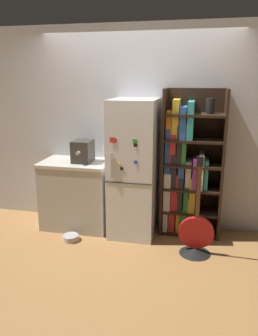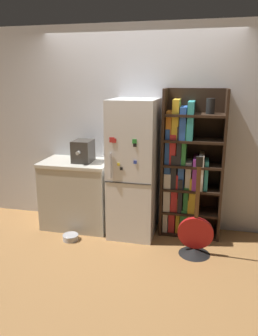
# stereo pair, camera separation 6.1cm
# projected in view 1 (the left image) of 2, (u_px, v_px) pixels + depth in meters

# --- Properties ---
(ground_plane) EXTENTS (16.00, 16.00, 0.00)m
(ground_plane) POSITION_uv_depth(u_px,v_px,m) (131.00, 236.00, 4.18)
(ground_plane) COLOR #A87542
(wall_back) EXTENTS (8.00, 0.05, 2.60)m
(wall_back) POSITION_uv_depth(u_px,v_px,m) (139.00, 129.00, 4.28)
(wall_back) COLOR silver
(wall_back) RESTS_ON ground_plane
(refrigerator) EXTENTS (0.56, 0.67, 1.71)m
(refrigerator) POSITION_uv_depth(u_px,v_px,m) (134.00, 169.00, 4.07)
(refrigerator) COLOR silver
(refrigerator) RESTS_ON ground_plane
(bookshelf) EXTENTS (0.74, 0.37, 1.83)m
(bookshelf) POSITION_uv_depth(u_px,v_px,m) (186.00, 170.00, 4.10)
(bookshelf) COLOR black
(bookshelf) RESTS_ON ground_plane
(kitchen_counter) EXTENTS (0.89, 0.60, 0.90)m
(kitchen_counter) POSITION_uv_depth(u_px,v_px,m) (77.00, 194.00, 4.37)
(kitchen_counter) COLOR #BCB7A8
(kitchen_counter) RESTS_ON ground_plane
(espresso_machine) EXTENTS (0.23, 0.34, 0.28)m
(espresso_machine) POSITION_uv_depth(u_px,v_px,m) (83.00, 151.00, 4.18)
(espresso_machine) COLOR #38332D
(espresso_machine) RESTS_ON kitchen_counter
(guitar) EXTENTS (0.40, 0.36, 1.17)m
(guitar) POSITION_uv_depth(u_px,v_px,m) (196.00, 240.00, 3.71)
(guitar) COLOR black
(guitar) RESTS_ON ground_plane
(pet_bowl) EXTENTS (0.20, 0.20, 0.07)m
(pet_bowl) POSITION_uv_depth(u_px,v_px,m) (71.00, 237.00, 4.05)
(pet_bowl) COLOR #B7B7BC
(pet_bowl) RESTS_ON ground_plane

